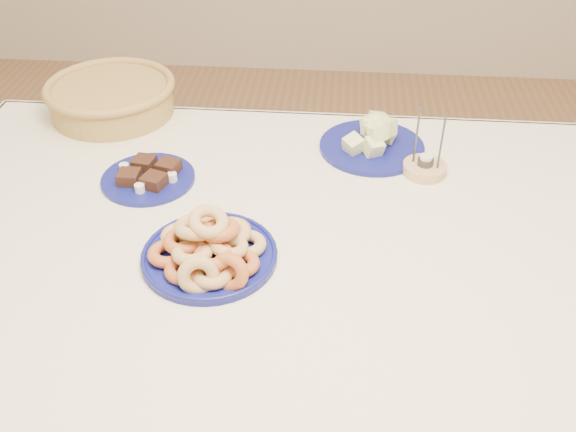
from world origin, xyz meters
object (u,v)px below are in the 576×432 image
Objects in this scene: melon_plate at (373,139)px; donut_platter at (209,249)px; candle_holder at (425,167)px; dining_table at (290,279)px; brownie_plate at (148,176)px; wicker_basket at (111,96)px.

donut_platter is at bearing -125.66° from melon_plate.
candle_holder reaches higher than donut_platter.
dining_table is 5.75× the size of donut_platter.
candle_holder reaches higher than brownie_plate.
wicker_basket is at bearing 119.60° from brownie_plate.
wicker_basket is (-0.18, 0.32, 0.04)m from brownie_plate.
dining_table is 0.41m from brownie_plate.
wicker_basket is 2.43× the size of candle_holder.
melon_plate is 0.82× the size of wicker_basket.
wicker_basket reaches higher than brownie_plate.
candle_holder is (0.63, 0.09, 0.00)m from brownie_plate.
brownie_plate is at bearing -160.05° from melon_plate.
melon_plate is 1.53× the size of brownie_plate.
melon_plate is (0.17, 0.38, 0.13)m from dining_table.
donut_platter reaches higher than wicker_basket.
brownie_plate is at bearing -60.40° from wicker_basket.
melon_plate is at bearing 65.20° from dining_table.
donut_platter is at bearing -54.09° from brownie_plate.
dining_table is 0.22m from donut_platter.
dining_table is 0.42m from candle_holder.
brownie_plate is 0.53× the size of wicker_basket.
dining_table is 5.07× the size of melon_plate.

